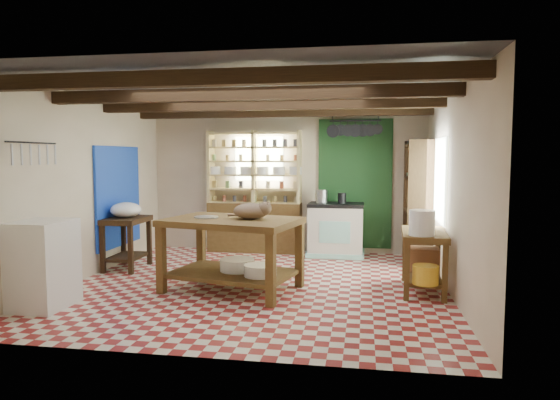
% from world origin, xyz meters
% --- Properties ---
extents(floor, '(5.00, 5.00, 0.02)m').
position_xyz_m(floor, '(0.00, 0.00, -0.01)').
color(floor, maroon).
rests_on(floor, ground).
extents(ceiling, '(5.00, 5.00, 0.02)m').
position_xyz_m(ceiling, '(0.00, 0.00, 2.60)').
color(ceiling, '#3F3F43').
rests_on(ceiling, wall_back).
extents(wall_back, '(5.00, 0.04, 2.60)m').
position_xyz_m(wall_back, '(0.00, 2.50, 1.30)').
color(wall_back, beige).
rests_on(wall_back, floor).
extents(wall_front, '(5.00, 0.04, 2.60)m').
position_xyz_m(wall_front, '(0.00, -2.50, 1.30)').
color(wall_front, beige).
rests_on(wall_front, floor).
extents(wall_left, '(0.04, 5.00, 2.60)m').
position_xyz_m(wall_left, '(-2.50, 0.00, 1.30)').
color(wall_left, beige).
rests_on(wall_left, floor).
extents(wall_right, '(0.04, 5.00, 2.60)m').
position_xyz_m(wall_right, '(2.50, 0.00, 1.30)').
color(wall_right, beige).
rests_on(wall_right, floor).
extents(ceiling_beams, '(5.00, 3.80, 0.15)m').
position_xyz_m(ceiling_beams, '(0.00, 0.00, 2.48)').
color(ceiling_beams, '#312011').
rests_on(ceiling_beams, ceiling).
extents(blue_wall_patch, '(0.04, 1.40, 1.60)m').
position_xyz_m(blue_wall_patch, '(-2.47, 0.90, 1.10)').
color(blue_wall_patch, blue).
rests_on(blue_wall_patch, wall_left).
extents(green_wall_patch, '(1.30, 0.04, 2.30)m').
position_xyz_m(green_wall_patch, '(1.25, 2.47, 1.25)').
color(green_wall_patch, '#1B431D').
rests_on(green_wall_patch, wall_back).
extents(window_back, '(0.90, 0.02, 0.80)m').
position_xyz_m(window_back, '(-0.50, 2.48, 1.70)').
color(window_back, beige).
rests_on(window_back, wall_back).
extents(window_right, '(0.02, 1.30, 1.20)m').
position_xyz_m(window_right, '(2.48, 1.00, 1.40)').
color(window_right, beige).
rests_on(window_right, wall_right).
extents(utensil_rail, '(0.06, 0.90, 0.28)m').
position_xyz_m(utensil_rail, '(-2.44, -1.20, 1.78)').
color(utensil_rail, black).
rests_on(utensil_rail, wall_left).
extents(pot_rack, '(0.86, 0.12, 0.36)m').
position_xyz_m(pot_rack, '(1.25, 2.05, 2.18)').
color(pot_rack, black).
rests_on(pot_rack, ceiling).
extents(shelving_unit, '(1.70, 0.34, 2.20)m').
position_xyz_m(shelving_unit, '(-0.55, 2.31, 1.10)').
color(shelving_unit, '#DBC37E').
rests_on(shelving_unit, floor).
extents(tall_rack, '(0.40, 0.86, 2.00)m').
position_xyz_m(tall_rack, '(2.28, 1.80, 1.00)').
color(tall_rack, '#312011').
rests_on(tall_rack, floor).
extents(work_table, '(1.86, 1.44, 0.94)m').
position_xyz_m(work_table, '(-0.27, -0.32, 0.47)').
color(work_table, brown).
rests_on(work_table, floor).
extents(stove, '(0.96, 0.65, 0.93)m').
position_xyz_m(stove, '(0.94, 2.15, 0.46)').
color(stove, beige).
rests_on(stove, floor).
extents(prep_table, '(0.56, 0.80, 0.80)m').
position_xyz_m(prep_table, '(-2.20, 0.61, 0.40)').
color(prep_table, '#312011').
rests_on(prep_table, floor).
extents(white_cabinet, '(0.57, 0.68, 1.01)m').
position_xyz_m(white_cabinet, '(-2.22, -1.40, 0.50)').
color(white_cabinet, white).
rests_on(white_cabinet, floor).
extents(right_counter, '(0.60, 1.12, 0.78)m').
position_xyz_m(right_counter, '(2.18, 0.04, 0.39)').
color(right_counter, brown).
rests_on(right_counter, floor).
extents(cat, '(0.47, 0.37, 0.20)m').
position_xyz_m(cat, '(-0.01, -0.33, 1.04)').
color(cat, '#927255').
rests_on(cat, work_table).
extents(steel_tray, '(0.38, 0.38, 0.02)m').
position_xyz_m(steel_tray, '(-0.62, -0.29, 0.95)').
color(steel_tray, '#B3B4BB').
rests_on(steel_tray, work_table).
extents(basin_large, '(0.54, 0.54, 0.16)m').
position_xyz_m(basin_large, '(-0.21, -0.28, 0.33)').
color(basin_large, white).
rests_on(basin_large, work_table).
extents(basin_small, '(0.49, 0.49, 0.14)m').
position_xyz_m(basin_small, '(0.15, -0.52, 0.32)').
color(basin_small, white).
rests_on(basin_small, work_table).
extents(kettle_left, '(0.20, 0.20, 0.23)m').
position_xyz_m(kettle_left, '(0.69, 2.15, 1.04)').
color(kettle_left, '#B3B4BB').
rests_on(kettle_left, stove).
extents(kettle_right, '(0.15, 0.15, 0.18)m').
position_xyz_m(kettle_right, '(1.04, 2.15, 1.02)').
color(kettle_right, black).
rests_on(kettle_right, stove).
extents(enamel_bowl, '(0.48, 0.48, 0.23)m').
position_xyz_m(enamel_bowl, '(-2.20, 0.61, 0.92)').
color(enamel_bowl, white).
rests_on(enamel_bowl, prep_table).
extents(white_bucket, '(0.33, 0.33, 0.31)m').
position_xyz_m(white_bucket, '(2.11, -0.31, 0.93)').
color(white_bucket, white).
rests_on(white_bucket, right_counter).
extents(wicker_basket, '(0.46, 0.38, 0.31)m').
position_xyz_m(wicker_basket, '(2.20, 0.34, 0.36)').
color(wicker_basket, '#A16741').
rests_on(wicker_basket, right_counter).
extents(yellow_tub, '(0.33, 0.33, 0.23)m').
position_xyz_m(yellow_tub, '(2.15, -0.41, 0.32)').
color(yellow_tub, yellow).
rests_on(yellow_tub, right_counter).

